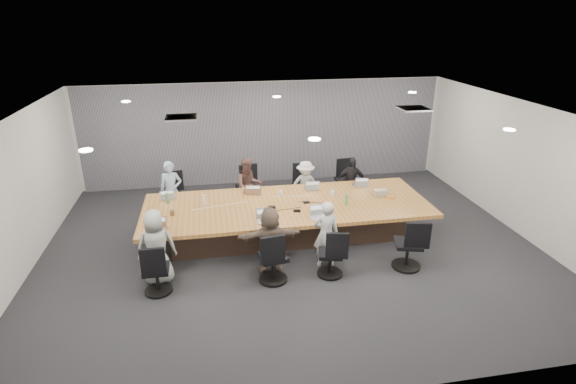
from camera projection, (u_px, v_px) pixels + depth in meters
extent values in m
cube|color=#27282C|center=(291.00, 246.00, 9.32)|extent=(10.00, 8.00, 0.00)
cube|color=white|center=(292.00, 112.00, 8.27)|extent=(10.00, 8.00, 0.00)
cube|color=beige|center=(265.00, 133.00, 12.44)|extent=(10.00, 0.00, 2.80)
cube|color=beige|center=(356.00, 305.00, 5.15)|extent=(10.00, 0.00, 2.80)
cube|color=beige|center=(15.00, 201.00, 7.97)|extent=(0.00, 8.00, 2.80)
cube|color=beige|center=(520.00, 168.00, 9.62)|extent=(0.00, 8.00, 2.80)
cube|color=slate|center=(265.00, 133.00, 12.37)|extent=(9.80, 0.04, 2.80)
cube|color=#432F24|center=(287.00, 221.00, 9.65)|extent=(4.80, 1.40, 0.66)
cube|color=#B87C3B|center=(287.00, 206.00, 9.51)|extent=(6.00, 2.20, 0.08)
imported|color=#92AAC9|center=(171.00, 190.00, 10.34)|extent=(0.51, 0.34, 1.38)
cube|color=#B2B2B7|center=(170.00, 197.00, 9.82)|extent=(0.33, 0.26, 0.02)
imported|color=brown|center=(249.00, 186.00, 10.64)|extent=(0.74, 0.62, 1.36)
cube|color=#8C6647|center=(251.00, 192.00, 10.11)|extent=(0.39, 0.30, 0.02)
imported|color=beige|center=(305.00, 185.00, 10.89)|extent=(0.78, 0.45, 1.21)
cube|color=#B2B2B7|center=(311.00, 188.00, 10.34)|extent=(0.33, 0.24, 0.02)
imported|color=black|center=(351.00, 182.00, 11.08)|extent=(0.77, 0.44, 1.23)
cube|color=#B2B2B7|center=(358.00, 185.00, 10.53)|extent=(0.33, 0.25, 0.02)
imported|color=#989F97|center=(156.00, 247.00, 7.86)|extent=(0.72, 0.51, 1.39)
cube|color=#8C6647|center=(159.00, 230.00, 8.34)|extent=(0.35, 0.26, 0.02)
imported|color=brown|center=(270.00, 240.00, 8.21)|extent=(1.20, 0.41, 1.28)
cube|color=#B2B2B7|center=(266.00, 222.00, 8.67)|extent=(0.33, 0.24, 0.02)
imported|color=#B8B8B8|center=(326.00, 234.00, 8.38)|extent=(0.51, 0.36, 1.33)
cube|color=#B2B2B7|center=(319.00, 218.00, 8.85)|extent=(0.37, 0.27, 0.02)
cylinder|color=#49865C|center=(167.00, 198.00, 9.49)|extent=(0.08, 0.08, 0.23)
cylinder|color=#49865C|center=(346.00, 200.00, 9.41)|extent=(0.07, 0.07, 0.23)
cylinder|color=silver|center=(204.00, 200.00, 9.38)|extent=(0.08, 0.08, 0.23)
cylinder|color=white|center=(281.00, 193.00, 9.93)|extent=(0.10, 0.10, 0.10)
cylinder|color=white|center=(333.00, 193.00, 9.92)|extent=(0.11, 0.11, 0.11)
cylinder|color=brown|center=(172.00, 213.00, 8.95)|extent=(0.09, 0.09, 0.10)
cube|color=black|center=(272.00, 207.00, 9.30)|extent=(0.17, 0.12, 0.03)
cube|color=black|center=(306.00, 202.00, 9.54)|extent=(0.13, 0.09, 0.03)
cube|color=black|center=(297.00, 211.00, 9.10)|extent=(0.15, 0.07, 0.05)
cube|color=#A49E85|center=(380.00, 193.00, 9.89)|extent=(0.27, 0.17, 0.14)
cube|color=orange|center=(391.00, 197.00, 9.79)|extent=(0.19, 0.16, 0.04)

